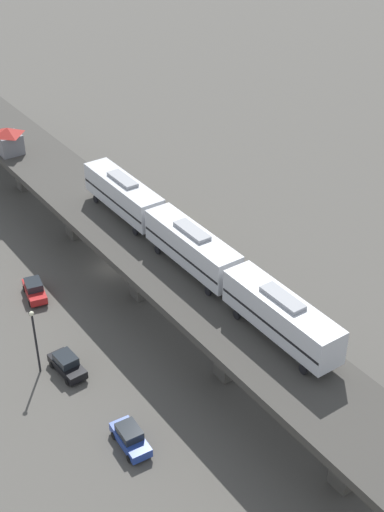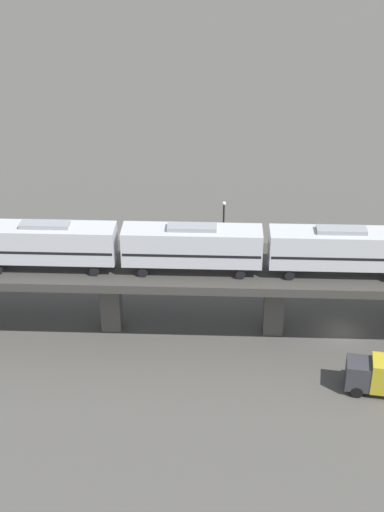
% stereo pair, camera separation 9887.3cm
% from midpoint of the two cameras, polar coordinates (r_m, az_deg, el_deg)
% --- Properties ---
extents(ground_plane, '(400.00, 400.00, 0.00)m').
position_cam_midpoint_polar(ground_plane, '(56.18, 50.89, -33.82)').
color(ground_plane, '#4C4944').
extents(elevated_viaduct, '(14.97, 92.37, 7.05)m').
position_cam_midpoint_polar(elevated_viaduct, '(51.97, 53.89, -29.93)').
color(elevated_viaduct, '#393733').
rests_on(elevated_viaduct, ground).
extents(subway_train, '(5.48, 37.31, 4.45)m').
position_cam_midpoint_polar(subway_train, '(40.21, 42.63, -35.30)').
color(subway_train, silver).
rests_on(subway_train, elevated_viaduct).
extents(street_car_blue, '(1.96, 4.40, 1.89)m').
position_cam_midpoint_polar(street_car_blue, '(48.67, 18.03, -30.18)').
color(street_car_blue, '#233D93').
rests_on(street_car_blue, ground).
extents(street_car_black, '(2.38, 4.59, 1.89)m').
position_cam_midpoint_polar(street_car_black, '(52.58, 31.06, -27.86)').
color(street_car_black, black).
rests_on(street_car_black, ground).
extents(street_car_red, '(2.42, 4.61, 1.89)m').
position_cam_midpoint_polar(street_car_red, '(58.19, 44.42, -26.54)').
color(street_car_red, '#AD1E1E').
rests_on(street_car_red, ground).
extents(street_lamp, '(0.44, 0.44, 6.94)m').
position_cam_midpoint_polar(street_lamp, '(51.91, 32.63, -23.68)').
color(street_lamp, black).
rests_on(street_lamp, ground).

